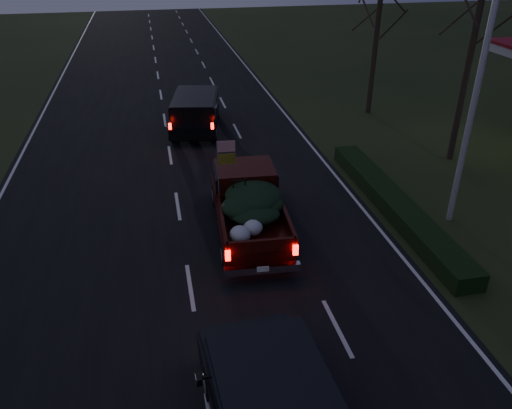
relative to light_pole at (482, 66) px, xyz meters
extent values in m
plane|color=black|center=(-9.50, -2.00, -5.48)|extent=(120.00, 120.00, 0.00)
cube|color=black|center=(-9.50, -2.00, -5.47)|extent=(14.00, 120.00, 0.02)
cube|color=black|center=(-1.70, 1.00, -5.18)|extent=(1.00, 10.00, 0.60)
cylinder|color=silver|center=(0.00, 0.00, -0.98)|extent=(0.20, 0.20, 9.00)
cylinder|color=black|center=(3.00, 5.00, -1.23)|extent=(0.28, 0.28, 8.50)
cylinder|color=black|center=(2.00, 12.00, -1.98)|extent=(0.28, 0.28, 7.00)
cube|color=#340B07|center=(-7.21, 0.82, -4.83)|extent=(2.53, 5.59, 0.60)
cube|color=#340B07|center=(-7.14, 1.80, -4.01)|extent=(2.13, 1.87, 0.98)
cube|color=black|center=(-7.14, 1.80, -3.90)|extent=(2.23, 1.77, 0.60)
cube|color=#340B07|center=(-7.30, -0.60, -4.50)|extent=(2.21, 3.18, 0.07)
ellipsoid|color=black|center=(-7.21, -0.06, -4.01)|extent=(1.87, 2.07, 0.66)
cylinder|color=gray|center=(-8.19, 0.88, -3.24)|extent=(0.03, 0.03, 2.18)
cube|color=red|center=(-7.89, 0.86, -2.34)|extent=(0.57, 0.06, 0.37)
cube|color=gold|center=(-7.89, 0.86, -2.77)|extent=(0.57, 0.06, 0.37)
cube|color=black|center=(-7.90, 11.27, -4.80)|extent=(3.14, 5.60, 0.66)
cube|color=black|center=(-7.95, 11.00, -4.05)|extent=(2.74, 4.17, 0.88)
cube|color=black|center=(-7.95, 11.00, -3.96)|extent=(2.83, 4.08, 0.53)
cube|color=black|center=(-9.68, -6.63, -4.18)|extent=(0.12, 0.25, 0.18)
camera|label=1|loc=(-10.02, -13.73, 3.62)|focal=35.00mm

